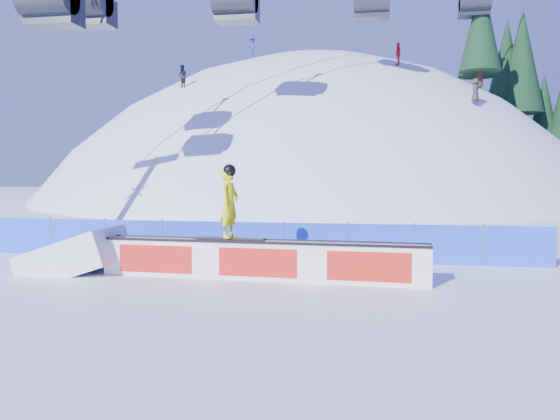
# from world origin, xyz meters

# --- Properties ---
(ground) EXTENTS (160.00, 160.00, 0.00)m
(ground) POSITION_xyz_m (0.00, 0.00, 0.00)
(ground) COLOR white
(ground) RESTS_ON ground
(snow_hill) EXTENTS (64.00, 64.00, 64.00)m
(snow_hill) POSITION_xyz_m (0.00, 42.00, -18.00)
(snow_hill) COLOR white
(snow_hill) RESTS_ON ground
(safety_fence) EXTENTS (22.05, 0.05, 1.30)m
(safety_fence) POSITION_xyz_m (0.00, 4.50, 0.60)
(safety_fence) COLOR blue
(safety_fence) RESTS_ON ground
(rail_box) EXTENTS (8.62, 0.96, 1.03)m
(rail_box) POSITION_xyz_m (2.90, 1.41, 0.51)
(rail_box) COLOR white
(rail_box) RESTS_ON ground
(snow_ramp) EXTENTS (2.88, 1.87, 1.75)m
(snow_ramp) POSITION_xyz_m (-2.47, 1.63, 0.00)
(snow_ramp) COLOR white
(snow_ramp) RESTS_ON ground
(snowboarder) EXTENTS (1.88, 0.74, 1.95)m
(snowboarder) POSITION_xyz_m (2.09, 1.44, 1.99)
(snowboarder) COLOR black
(snowboarder) RESTS_ON rail_box
(distant_skiers) EXTENTS (21.90, 8.36, 6.87)m
(distant_skiers) POSITION_xyz_m (0.43, 30.42, 11.18)
(distant_skiers) COLOR black
(distant_skiers) RESTS_ON ground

